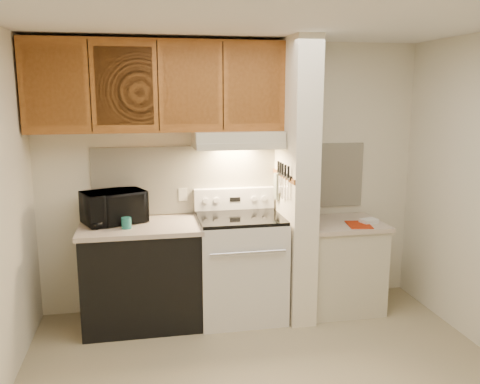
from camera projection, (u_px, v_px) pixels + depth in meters
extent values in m
plane|color=tan|center=(271.00, 384.00, 3.61)|extent=(3.60, 3.60, 0.00)
plane|color=white|center=(276.00, 15.00, 3.12)|extent=(3.60, 3.60, 0.00)
cube|color=beige|center=(233.00, 177.00, 4.81)|extent=(3.60, 2.50, 0.02)
cube|color=white|center=(233.00, 178.00, 4.80)|extent=(2.60, 0.02, 0.63)
cube|color=silver|center=(240.00, 268.00, 4.63)|extent=(0.76, 0.65, 0.92)
cube|color=black|center=(247.00, 276.00, 4.32)|extent=(0.50, 0.01, 0.30)
cylinder|color=silver|center=(248.00, 253.00, 4.24)|extent=(0.65, 0.02, 0.02)
cube|color=black|center=(240.00, 218.00, 4.54)|extent=(0.74, 0.64, 0.03)
cube|color=silver|center=(234.00, 199.00, 4.79)|extent=(0.76, 0.08, 0.20)
cube|color=black|center=(235.00, 199.00, 4.75)|extent=(0.10, 0.01, 0.04)
cylinder|color=silver|center=(205.00, 201.00, 4.69)|extent=(0.05, 0.02, 0.05)
cylinder|color=silver|center=(216.00, 200.00, 4.71)|extent=(0.05, 0.02, 0.05)
cylinder|color=silver|center=(254.00, 199.00, 4.78)|extent=(0.05, 0.02, 0.05)
cylinder|color=silver|center=(264.00, 198.00, 4.80)|extent=(0.05, 0.02, 0.05)
cube|color=black|center=(142.00, 277.00, 4.48)|extent=(1.00, 0.63, 0.87)
cube|color=#C1AE9B|center=(140.00, 227.00, 4.39)|extent=(1.04, 0.67, 0.04)
cube|color=black|center=(108.00, 220.00, 4.53)|extent=(0.21, 0.08, 0.01)
cylinder|color=#1E6761|center=(126.00, 223.00, 4.26)|extent=(0.10, 0.10, 0.09)
cube|color=beige|center=(183.00, 195.00, 4.72)|extent=(0.08, 0.01, 0.12)
imported|color=black|center=(114.00, 207.00, 4.43)|extent=(0.61, 0.52, 0.28)
cube|color=#F3E9CE|center=(296.00, 181.00, 4.57)|extent=(0.22, 0.70, 2.50)
cube|color=#94531F|center=(283.00, 176.00, 4.54)|extent=(0.01, 0.70, 0.04)
cube|color=black|center=(284.00, 175.00, 4.48)|extent=(0.02, 0.42, 0.04)
cube|color=silver|center=(288.00, 189.00, 4.35)|extent=(0.01, 0.03, 0.16)
cylinder|color=black|center=(288.00, 172.00, 4.31)|extent=(0.02, 0.02, 0.10)
cube|color=silver|center=(285.00, 188.00, 4.43)|extent=(0.01, 0.04, 0.18)
cylinder|color=black|center=(285.00, 170.00, 4.40)|extent=(0.02, 0.02, 0.10)
cube|color=silver|center=(282.00, 188.00, 4.52)|extent=(0.01, 0.04, 0.20)
cylinder|color=black|center=(283.00, 169.00, 4.48)|extent=(0.02, 0.02, 0.10)
cube|color=silver|center=(280.00, 184.00, 4.58)|extent=(0.01, 0.04, 0.16)
cylinder|color=black|center=(280.00, 168.00, 4.56)|extent=(0.02, 0.02, 0.10)
cube|color=silver|center=(278.00, 184.00, 4.64)|extent=(0.01, 0.04, 0.18)
cylinder|color=black|center=(278.00, 167.00, 4.62)|extent=(0.02, 0.02, 0.10)
cube|color=gray|center=(276.00, 186.00, 4.72)|extent=(0.03, 0.10, 0.24)
cube|color=beige|center=(340.00, 267.00, 4.82)|extent=(0.70, 0.60, 0.81)
cube|color=#C1AE9B|center=(342.00, 224.00, 4.74)|extent=(0.74, 0.64, 0.04)
cube|color=#A8270A|center=(359.00, 225.00, 4.60)|extent=(0.24, 0.30, 0.01)
cube|color=white|center=(369.00, 221.00, 4.67)|extent=(0.18, 0.14, 0.04)
cube|color=beige|center=(237.00, 139.00, 4.53)|extent=(0.78, 0.44, 0.15)
cube|color=beige|center=(242.00, 147.00, 4.33)|extent=(0.78, 0.04, 0.06)
cube|color=#94531F|center=(157.00, 86.00, 4.35)|extent=(2.18, 0.33, 0.77)
cube|color=#94531F|center=(54.00, 86.00, 4.04)|extent=(0.46, 0.01, 0.63)
cube|color=black|center=(90.00, 86.00, 4.09)|extent=(0.01, 0.01, 0.73)
cube|color=#94531F|center=(124.00, 86.00, 4.15)|extent=(0.46, 0.01, 0.63)
cube|color=black|center=(158.00, 86.00, 4.20)|extent=(0.01, 0.01, 0.73)
cube|color=#94531F|center=(191.00, 86.00, 4.25)|extent=(0.46, 0.01, 0.63)
cube|color=black|center=(223.00, 86.00, 4.30)|extent=(0.01, 0.01, 0.73)
cube|color=#94531F|center=(254.00, 86.00, 4.35)|extent=(0.46, 0.01, 0.63)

